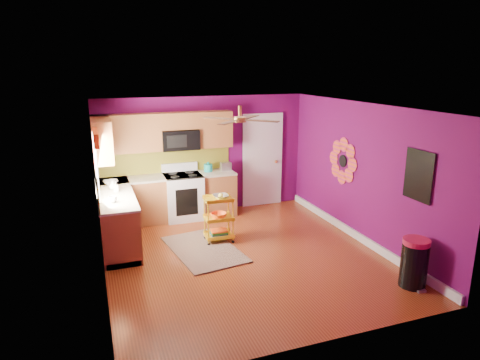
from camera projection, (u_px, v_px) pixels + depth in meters
name	position (u px, v px, depth m)	size (l,w,h in m)	color
ground	(244.00, 256.00, 7.23)	(5.00, 5.00, 0.00)	maroon
room_envelope	(246.00, 162.00, 6.82)	(4.54, 5.04, 2.52)	#600A52
lower_cabinets	(147.00, 208.00, 8.33)	(2.81, 2.31, 0.94)	brown
electric_range	(183.00, 196.00, 8.90)	(0.76, 0.66, 1.13)	white
upper_cabinetry	(146.00, 135.00, 8.34)	(2.80, 2.30, 1.26)	brown
left_window	(96.00, 152.00, 7.01)	(0.08, 1.35, 1.08)	white
panel_door	(262.00, 161.00, 9.65)	(0.95, 0.11, 2.15)	white
right_wall_art	(374.00, 167.00, 7.28)	(0.04, 2.74, 1.04)	black
ceiling_fan	(240.00, 119.00, 6.82)	(1.01, 1.01, 0.26)	#BF8C3F
shag_rug	(204.00, 249.00, 7.46)	(1.02, 1.67, 0.02)	black
rolling_cart	(219.00, 217.00, 7.72)	(0.52, 0.39, 0.92)	yellow
trash_can	(414.00, 263.00, 6.16)	(0.41, 0.44, 0.73)	black
teal_kettle	(208.00, 168.00, 9.04)	(0.18, 0.18, 0.21)	#16A6A1
toaster	(226.00, 167.00, 9.11)	(0.22, 0.15, 0.18)	beige
soap_bottle_a	(116.00, 187.00, 7.59)	(0.08, 0.08, 0.18)	#EA3F72
soap_bottle_b	(113.00, 185.00, 7.70)	(0.14, 0.14, 0.18)	white
counter_dish	(111.00, 182.00, 8.10)	(0.27, 0.27, 0.07)	white
counter_cup	(113.00, 199.00, 7.00)	(0.13, 0.13, 0.11)	white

